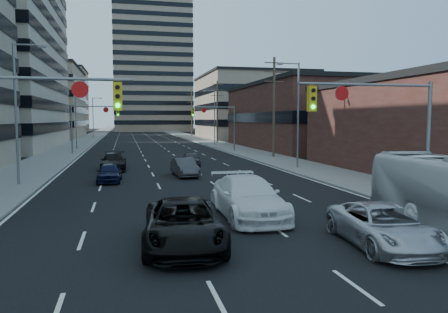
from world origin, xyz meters
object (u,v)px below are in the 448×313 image
sedan_blue (109,173)px  white_van (248,197)px  black_pickup (184,224)px  silver_suv (383,226)px

sedan_blue → white_van: bearing=-61.1°
white_van → sedan_blue: bearing=116.8°
black_pickup → silver_suv: bearing=-7.5°
white_van → sedan_blue: size_ratio=1.59×
silver_suv → sedan_blue: bearing=123.1°
black_pickup → sedan_blue: size_ratio=1.47×
black_pickup → silver_suv: 6.66m
black_pickup → white_van: bearing=53.8°
silver_suv → sedan_blue: size_ratio=1.33×
white_van → sedan_blue: (-6.21, 12.38, -0.23)m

